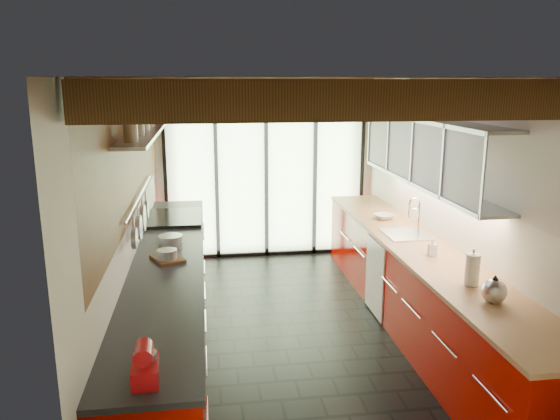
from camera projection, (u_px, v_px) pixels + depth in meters
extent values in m
plane|color=black|center=(297.00, 336.00, 5.66)|extent=(5.50, 5.50, 0.00)
plane|color=silver|center=(266.00, 169.00, 8.00)|extent=(3.20, 0.00, 3.20)
plane|color=silver|center=(394.00, 346.00, 2.71)|extent=(3.20, 0.00, 3.20)
plane|color=silver|center=(131.00, 220.00, 5.13)|extent=(0.00, 5.50, 5.50)
plane|color=silver|center=(452.00, 209.00, 5.57)|extent=(0.00, 5.50, 5.50)
plane|color=#472814|center=(299.00, 78.00, 5.05)|extent=(5.50, 5.50, 0.00)
cube|color=#593316|center=(372.00, 100.00, 2.91)|extent=(3.14, 0.14, 0.22)
cube|color=#593316|center=(333.00, 95.00, 3.78)|extent=(3.14, 0.14, 0.22)
cube|color=#593316|center=(308.00, 92.00, 4.64)|extent=(3.14, 0.14, 0.22)
cube|color=#593316|center=(291.00, 90.00, 5.51)|extent=(3.14, 0.14, 0.22)
cube|color=#593316|center=(279.00, 89.00, 6.38)|extent=(3.14, 0.14, 0.22)
cube|color=#593316|center=(270.00, 88.00, 7.24)|extent=(3.14, 0.14, 0.22)
cube|color=brown|center=(266.00, 97.00, 7.72)|extent=(3.14, 0.06, 0.50)
plane|color=brown|center=(132.00, 146.00, 5.17)|extent=(0.00, 4.90, 4.90)
plane|color=#C6EAAD|center=(266.00, 185.00, 8.04)|extent=(2.90, 0.00, 2.90)
cube|color=black|center=(166.00, 188.00, 7.83)|extent=(0.05, 0.04, 2.15)
cube|color=black|center=(362.00, 182.00, 8.22)|extent=(0.05, 0.04, 2.15)
cube|color=black|center=(266.00, 185.00, 7.99)|extent=(0.06, 0.05, 2.15)
cube|color=black|center=(266.00, 111.00, 7.74)|extent=(2.90, 0.05, 0.06)
cylinder|color=red|center=(266.00, 97.00, 7.68)|extent=(0.34, 0.04, 0.34)
cylinder|color=beige|center=(266.00, 97.00, 7.66)|extent=(0.28, 0.02, 0.28)
cube|color=#AC0B00|center=(170.00, 303.00, 5.38)|extent=(0.65, 5.00, 0.88)
cube|color=black|center=(168.00, 259.00, 5.27)|extent=(0.68, 5.00, 0.04)
cube|color=silver|center=(176.00, 257.00, 6.77)|extent=(0.66, 0.90, 0.90)
cube|color=black|center=(175.00, 219.00, 6.66)|extent=(0.65, 0.90, 0.06)
cube|color=#AC0B00|center=(417.00, 289.00, 5.73)|extent=(0.65, 5.00, 0.88)
cube|color=#AF8055|center=(420.00, 247.00, 5.62)|extent=(0.68, 5.00, 0.04)
cube|color=white|center=(375.00, 278.00, 6.07)|extent=(0.02, 0.60, 0.84)
cube|color=silver|center=(406.00, 235.00, 6.00)|extent=(0.45, 0.52, 0.02)
cylinder|color=silver|center=(419.00, 219.00, 5.98)|extent=(0.02, 0.02, 0.34)
torus|color=silver|center=(415.00, 204.00, 5.93)|extent=(0.14, 0.02, 0.14)
plane|color=silver|center=(412.00, 152.00, 5.68)|extent=(0.00, 3.00, 3.00)
cube|color=#9EA0A5|center=(426.00, 183.00, 5.79)|extent=(0.34, 3.00, 0.03)
cube|color=#9EA0A5|center=(430.00, 119.00, 5.63)|extent=(0.34, 3.00, 0.03)
cylinder|color=silver|center=(140.00, 195.00, 5.39)|extent=(0.02, 2.20, 0.02)
cube|color=silver|center=(144.00, 132.00, 5.16)|extent=(0.28, 2.60, 0.03)
cylinder|color=silver|center=(134.00, 238.00, 4.57)|extent=(0.04, 0.18, 0.18)
cylinder|color=silver|center=(139.00, 227.00, 4.91)|extent=(0.04, 0.22, 0.22)
cylinder|color=silver|center=(143.00, 218.00, 5.25)|extent=(0.04, 0.26, 0.26)
cylinder|color=silver|center=(146.00, 209.00, 5.58)|extent=(0.04, 0.18, 0.18)
cube|color=red|center=(145.00, 372.00, 3.09)|extent=(0.16, 0.27, 0.11)
cylinder|color=red|center=(144.00, 352.00, 3.04)|extent=(0.11, 0.17, 0.10)
cylinder|color=silver|center=(146.00, 362.00, 3.12)|extent=(0.14, 0.14, 0.11)
cylinder|color=silver|center=(167.00, 256.00, 5.10)|extent=(0.24, 0.24, 0.12)
cylinder|color=silver|center=(170.00, 240.00, 5.65)|extent=(0.29, 0.29, 0.10)
cube|color=brown|center=(168.00, 259.00, 5.16)|extent=(0.36, 0.41, 0.03)
sphere|color=silver|center=(494.00, 290.00, 4.17)|extent=(0.23, 0.23, 0.19)
cone|color=black|center=(496.00, 277.00, 4.15)|extent=(0.08, 0.08, 0.05)
cylinder|color=silver|center=(487.00, 284.00, 4.27)|extent=(0.03, 0.08, 0.04)
cylinder|color=white|center=(472.00, 270.00, 4.51)|extent=(0.14, 0.14, 0.26)
cylinder|color=silver|center=(474.00, 251.00, 4.47)|extent=(0.03, 0.03, 0.05)
imported|color=silver|center=(433.00, 247.00, 5.28)|extent=(0.09, 0.09, 0.17)
imported|color=silver|center=(384.00, 217.00, 6.69)|extent=(0.30, 0.30, 0.06)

